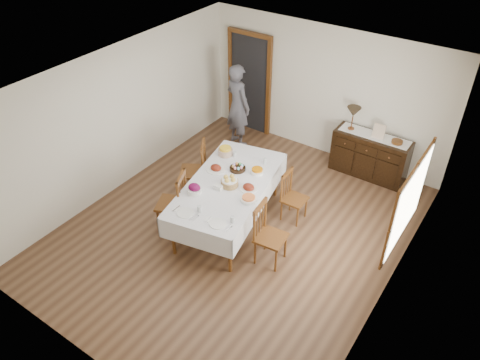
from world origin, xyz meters
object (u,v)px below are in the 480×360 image
Objects in this scene: chair_left_far at (196,169)px; chair_right_far at (292,196)px; dining_table at (228,188)px; table_lamp at (354,112)px; person at (238,103)px; sideboard at (370,156)px; chair_left_near at (174,201)px; chair_right_near at (268,234)px.

chair_right_far is at bearing 69.66° from chair_left_far.
chair_left_far reaches higher than dining_table.
table_lamp reaches higher than chair_right_far.
dining_table is at bearing 138.66° from person.
sideboard is at bearing 50.84° from dining_table.
person reaches higher than sideboard.
dining_table is at bearing 109.21° from chair_left_near.
dining_table is 1.82× the size of sideboard.
chair_left_far is at bearing 119.34° from person.
dining_table is 1.07m from chair_right_near.
chair_right_far is 2.03m from sideboard.
sideboard is 3.07× the size of table_lamp.
chair_right_far is at bearing 108.59° from chair_left_near.
chair_left_near reaches higher than dining_table.
person is at bearing -168.67° from table_lamp.
chair_left_near is at bearing 131.21° from chair_right_far.
person is (-2.72, -0.45, 0.51)m from sideboard.
chair_left_far is 1.95m from person.
person is (-0.39, 1.87, 0.39)m from chair_left_far.
dining_table is 3.01m from sideboard.
person is at bearing 170.50° from chair_left_near.
table_lamp reaches higher than chair_left_near.
person is at bearing -170.61° from sideboard.
sideboard is (0.41, 3.02, -0.10)m from chair_right_near.
chair_left_far is 1.78m from chair_right_far.
table_lamp is at bearing -151.01° from person.
chair_left_near is (-0.65, -0.59, -0.18)m from dining_table.
chair_left_near is 2.33× the size of table_lamp.
chair_left_far is at bearing -135.13° from sideboard.
chair_right_near reaches higher than dining_table.
person is (-1.32, 2.20, 0.22)m from dining_table.
chair_right_far is (1.74, 0.38, -0.08)m from chair_left_far.
table_lamp is (0.95, 2.65, 0.48)m from dining_table.
chair_right_near is (1.92, -0.70, -0.02)m from chair_left_far.
chair_right_near is at bearing 74.70° from chair_left_near.
chair_left_near is at bearing -149.11° from dining_table.
chair_left_far is 1.04× the size of chair_right_near.
sideboard is (1.40, 2.65, -0.30)m from dining_table.
chair_right_near is 2.24× the size of table_lamp.
dining_table is 2.49× the size of chair_right_near.
table_lamp reaches higher than chair_right_near.
dining_table is 1.01m from chair_left_far.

